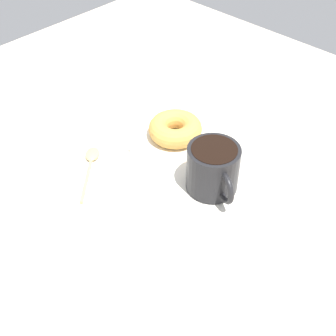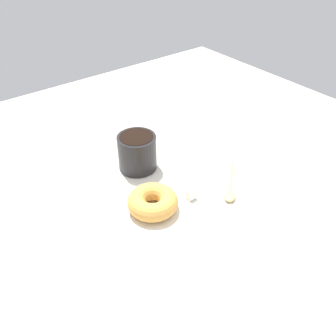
{
  "view_description": "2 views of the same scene",
  "coord_description": "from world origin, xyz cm",
  "px_view_note": "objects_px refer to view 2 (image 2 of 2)",
  "views": [
    {
      "loc": [
        -38.84,
        -40.9,
        53.96
      ],
      "look_at": [
        2.42,
        -1.54,
        2.3
      ],
      "focal_mm": 50.0,
      "sensor_mm": 36.0,
      "label": 1
    },
    {
      "loc": [
        41.62,
        49.12,
        49.82
      ],
      "look_at": [
        2.42,
        -1.54,
        2.3
      ],
      "focal_mm": 40.0,
      "sensor_mm": 36.0,
      "label": 2
    }
  ],
  "objects_px": {
    "coffee_cup": "(137,151)",
    "spoon": "(230,190)",
    "sugar_cube": "(191,194)",
    "donut": "(153,202)"
  },
  "relations": [
    {
      "from": "coffee_cup",
      "to": "donut",
      "type": "bearing_deg",
      "value": 67.42
    },
    {
      "from": "coffee_cup",
      "to": "spoon",
      "type": "bearing_deg",
      "value": 117.8
    },
    {
      "from": "sugar_cube",
      "to": "coffee_cup",
      "type": "bearing_deg",
      "value": -81.12
    },
    {
      "from": "coffee_cup",
      "to": "spoon",
      "type": "height_order",
      "value": "coffee_cup"
    },
    {
      "from": "sugar_cube",
      "to": "spoon",
      "type": "bearing_deg",
      "value": 155.2
    },
    {
      "from": "coffee_cup",
      "to": "spoon",
      "type": "relative_size",
      "value": 0.99
    },
    {
      "from": "coffee_cup",
      "to": "sugar_cube",
      "type": "distance_m",
      "value": 0.16
    },
    {
      "from": "spoon",
      "to": "sugar_cube",
      "type": "xyz_separation_m",
      "value": [
        0.08,
        -0.03,
        0.0
      ]
    },
    {
      "from": "donut",
      "to": "sugar_cube",
      "type": "xyz_separation_m",
      "value": [
        -0.08,
        0.02,
        -0.01
      ]
    },
    {
      "from": "spoon",
      "to": "sugar_cube",
      "type": "height_order",
      "value": "sugar_cube"
    }
  ]
}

